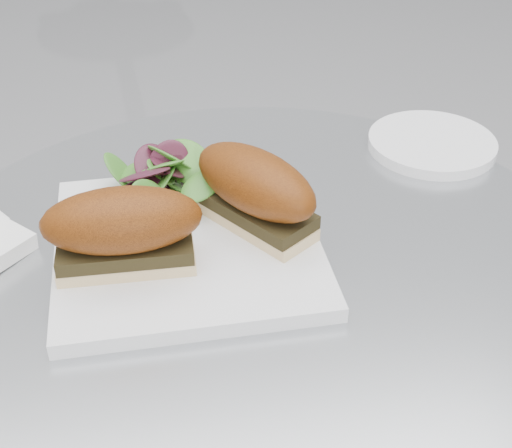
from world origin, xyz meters
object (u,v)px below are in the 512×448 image
(saucer, at_px, (432,144))
(sandwich_left, at_px, (123,228))
(plate, at_px, (187,245))
(sandwich_right, at_px, (255,189))

(saucer, bearing_deg, sandwich_left, -154.02)
(plate, xyz_separation_m, saucer, (0.32, 0.15, -0.00))
(sandwich_left, distance_m, sandwich_right, 0.13)
(plate, xyz_separation_m, sandwich_right, (0.07, 0.01, 0.05))
(sandwich_left, xyz_separation_m, saucer, (0.37, 0.18, -0.05))
(plate, distance_m, sandwich_left, 0.08)
(plate, relative_size, saucer, 1.64)
(plate, bearing_deg, sandwich_right, 8.75)
(sandwich_right, xyz_separation_m, saucer, (0.25, 0.14, -0.05))
(saucer, bearing_deg, plate, -154.47)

